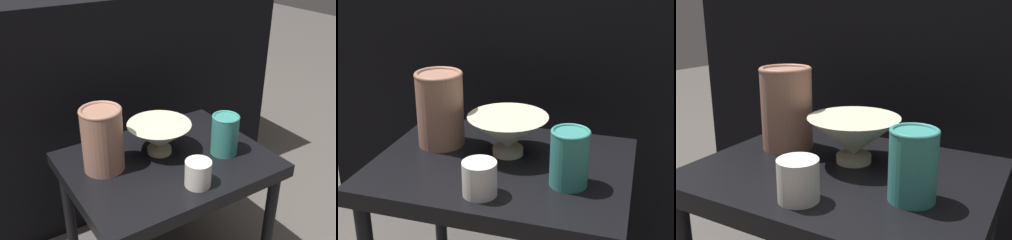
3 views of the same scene
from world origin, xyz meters
TOP-DOWN VIEW (x-y plane):
  - table at (0.00, 0.00)m, footprint 0.60×0.46m
  - couch_backdrop at (0.00, 0.59)m, footprint 1.47×0.50m
  - bowl at (0.00, 0.05)m, footprint 0.19×0.19m
  - vase_textured_left at (-0.18, 0.06)m, footprint 0.12×0.12m
  - vase_colorful_right at (0.17, -0.06)m, footprint 0.08×0.08m
  - cup at (0.00, -0.15)m, footprint 0.07×0.07m

SIDE VIEW (x-z plane):
  - table at x=0.00m, z-range 0.16..0.60m
  - couch_backdrop at x=0.00m, z-range 0.00..0.85m
  - cup at x=0.00m, z-range 0.43..0.51m
  - bowl at x=0.00m, z-range 0.44..0.54m
  - vase_colorful_right at x=0.17m, z-range 0.44..0.56m
  - vase_textured_left at x=-0.18m, z-range 0.44..0.63m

